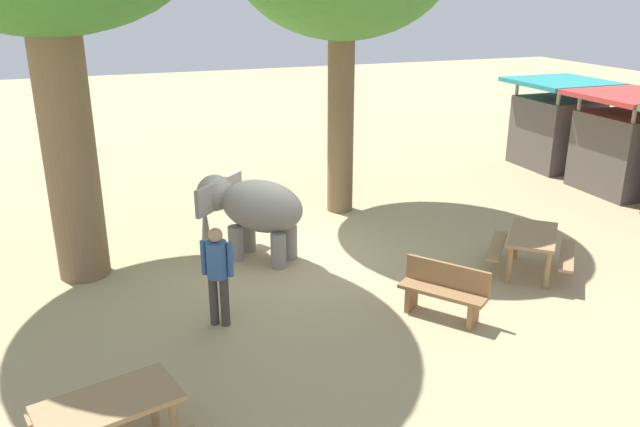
{
  "coord_description": "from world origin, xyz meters",
  "views": [
    {
      "loc": [
        11.04,
        -3.27,
        5.0
      ],
      "look_at": [
        -0.03,
        0.83,
        0.8
      ],
      "focal_mm": 35.73,
      "sensor_mm": 36.0,
      "label": 1
    }
  ],
  "objects_px": {
    "person_handler": "(217,269)",
    "market_stall_red": "(624,148)",
    "wooden_bench": "(444,289)",
    "elephant": "(251,208)",
    "picnic_table_far": "(110,416)",
    "picnic_table_near": "(532,243)",
    "market_stall_teal": "(556,128)"
  },
  "relations": [
    {
      "from": "market_stall_red",
      "to": "picnic_table_far",
      "type": "bearing_deg",
      "value": -65.42
    },
    {
      "from": "elephant",
      "to": "picnic_table_near",
      "type": "xyz_separation_m",
      "value": [
        2.5,
        4.63,
        -0.43
      ]
    },
    {
      "from": "wooden_bench",
      "to": "market_stall_red",
      "type": "xyz_separation_m",
      "value": [
        -4.28,
        7.76,
        0.67
      ]
    },
    {
      "from": "person_handler",
      "to": "wooden_bench",
      "type": "xyz_separation_m",
      "value": [
        0.97,
        3.42,
        -0.48
      ]
    },
    {
      "from": "picnic_table_far",
      "to": "wooden_bench",
      "type": "bearing_deg",
      "value": -176.97
    },
    {
      "from": "elephant",
      "to": "picnic_table_far",
      "type": "distance_m",
      "value": 5.82
    },
    {
      "from": "elephant",
      "to": "wooden_bench",
      "type": "relative_size",
      "value": 1.58
    },
    {
      "from": "picnic_table_near",
      "to": "picnic_table_far",
      "type": "height_order",
      "value": "same"
    },
    {
      "from": "market_stall_red",
      "to": "market_stall_teal",
      "type": "bearing_deg",
      "value": 180.0
    },
    {
      "from": "wooden_bench",
      "to": "market_stall_teal",
      "type": "xyz_separation_m",
      "value": [
        -6.88,
        7.76,
        0.67
      ]
    },
    {
      "from": "elephant",
      "to": "market_stall_red",
      "type": "distance_m",
      "value": 10.07
    },
    {
      "from": "wooden_bench",
      "to": "market_stall_red",
      "type": "bearing_deg",
      "value": -98.25
    },
    {
      "from": "elephant",
      "to": "picnic_table_far",
      "type": "bearing_deg",
      "value": 104.65
    },
    {
      "from": "market_stall_teal",
      "to": "market_stall_red",
      "type": "distance_m",
      "value": 2.6
    },
    {
      "from": "elephant",
      "to": "wooden_bench",
      "type": "height_order",
      "value": "elephant"
    },
    {
      "from": "elephant",
      "to": "market_stall_red",
      "type": "height_order",
      "value": "market_stall_red"
    },
    {
      "from": "market_stall_teal",
      "to": "market_stall_red",
      "type": "height_order",
      "value": "same"
    },
    {
      "from": "wooden_bench",
      "to": "picnic_table_far",
      "type": "distance_m",
      "value": 5.42
    },
    {
      "from": "person_handler",
      "to": "wooden_bench",
      "type": "relative_size",
      "value": 1.19
    },
    {
      "from": "market_stall_teal",
      "to": "market_stall_red",
      "type": "relative_size",
      "value": 1.0
    },
    {
      "from": "wooden_bench",
      "to": "market_stall_teal",
      "type": "bearing_deg",
      "value": -85.58
    },
    {
      "from": "person_handler",
      "to": "picnic_table_near",
      "type": "relative_size",
      "value": 0.77
    },
    {
      "from": "market_stall_red",
      "to": "elephant",
      "type": "bearing_deg",
      "value": -84.92
    },
    {
      "from": "picnic_table_near",
      "to": "person_handler",
      "type": "bearing_deg",
      "value": -48.84
    },
    {
      "from": "elephant",
      "to": "picnic_table_far",
      "type": "height_order",
      "value": "elephant"
    },
    {
      "from": "market_stall_teal",
      "to": "picnic_table_near",
      "type": "bearing_deg",
      "value": -42.01
    },
    {
      "from": "picnic_table_far",
      "to": "market_stall_red",
      "type": "bearing_deg",
      "value": -169.95
    },
    {
      "from": "elephant",
      "to": "person_handler",
      "type": "relative_size",
      "value": 1.32
    },
    {
      "from": "picnic_table_far",
      "to": "market_stall_teal",
      "type": "height_order",
      "value": "market_stall_teal"
    },
    {
      "from": "wooden_bench",
      "to": "elephant",
      "type": "bearing_deg",
      "value": -3.37
    },
    {
      "from": "person_handler",
      "to": "picnic_table_far",
      "type": "height_order",
      "value": "person_handler"
    },
    {
      "from": "person_handler",
      "to": "market_stall_red",
      "type": "relative_size",
      "value": 0.64
    }
  ]
}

